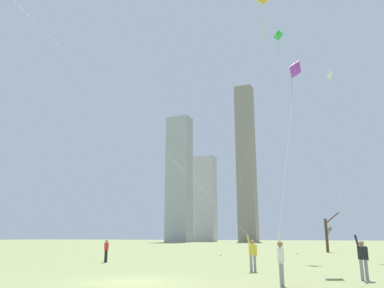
{
  "coord_description": "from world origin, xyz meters",
  "views": [
    {
      "loc": [
        8.66,
        -13.92,
        1.78
      ],
      "look_at": [
        0.0,
        6.0,
        7.1
      ],
      "focal_mm": 35.56,
      "sensor_mm": 36.0,
      "label": 1
    }
  ],
  "objects_px": {
    "kite_flyer_far_back_yellow": "(344,211)",
    "bystander_strolling_midfield": "(106,249)",
    "distant_kite_high_overhead_green": "(274,52)",
    "bare_tree_rightmost": "(327,233)",
    "kite_flyer_midfield_left_purple": "(286,197)",
    "distant_kite_low_near_trees_white": "(326,94)",
    "kite_flyer_foreground_left_teal": "(209,208)"
  },
  "relations": [
    {
      "from": "kite_flyer_far_back_yellow",
      "to": "bystander_strolling_midfield",
      "type": "distance_m",
      "value": 17.61
    },
    {
      "from": "bystander_strolling_midfield",
      "to": "kite_flyer_far_back_yellow",
      "type": "bearing_deg",
      "value": -20.25
    },
    {
      "from": "distant_kite_high_overhead_green",
      "to": "kite_flyer_far_back_yellow",
      "type": "bearing_deg",
      "value": -72.84
    },
    {
      "from": "bystander_strolling_midfield",
      "to": "distant_kite_high_overhead_green",
      "type": "distance_m",
      "value": 26.41
    },
    {
      "from": "bare_tree_rightmost",
      "to": "kite_flyer_far_back_yellow",
      "type": "bearing_deg",
      "value": -84.28
    },
    {
      "from": "kite_flyer_midfield_left_purple",
      "to": "distant_kite_low_near_trees_white",
      "type": "xyz_separation_m",
      "value": [
        1.02,
        21.42,
        12.4
      ]
    },
    {
      "from": "kite_flyer_midfield_left_purple",
      "to": "bare_tree_rightmost",
      "type": "relative_size",
      "value": 2.86
    },
    {
      "from": "kite_flyer_far_back_yellow",
      "to": "bystander_strolling_midfield",
      "type": "relative_size",
      "value": 7.65
    },
    {
      "from": "kite_flyer_foreground_left_teal",
      "to": "kite_flyer_midfield_left_purple",
      "type": "bearing_deg",
      "value": -20.15
    },
    {
      "from": "kite_flyer_foreground_left_teal",
      "to": "distant_kite_low_near_trees_white",
      "type": "height_order",
      "value": "distant_kite_low_near_trees_white"
    },
    {
      "from": "bystander_strolling_midfield",
      "to": "bare_tree_rightmost",
      "type": "bearing_deg",
      "value": 62.26
    },
    {
      "from": "kite_flyer_far_back_yellow",
      "to": "distant_kite_low_near_trees_white",
      "type": "bearing_deg",
      "value": 93.66
    },
    {
      "from": "kite_flyer_far_back_yellow",
      "to": "distant_kite_high_overhead_green",
      "type": "relative_size",
      "value": 0.53
    },
    {
      "from": "kite_flyer_midfield_left_purple",
      "to": "distant_kite_high_overhead_green",
      "type": "distance_m",
      "value": 26.94
    },
    {
      "from": "bare_tree_rightmost",
      "to": "distant_kite_high_overhead_green",
      "type": "bearing_deg",
      "value": -104.68
    },
    {
      "from": "kite_flyer_midfield_left_purple",
      "to": "kite_flyer_far_back_yellow",
      "type": "relative_size",
      "value": 1.09
    },
    {
      "from": "distant_kite_low_near_trees_white",
      "to": "bystander_strolling_midfield",
      "type": "bearing_deg",
      "value": -135.04
    },
    {
      "from": "kite_flyer_foreground_left_teal",
      "to": "kite_flyer_far_back_yellow",
      "type": "relative_size",
      "value": 1.29
    },
    {
      "from": "kite_flyer_foreground_left_teal",
      "to": "distant_kite_low_near_trees_white",
      "type": "relative_size",
      "value": 0.88
    },
    {
      "from": "kite_flyer_far_back_yellow",
      "to": "distant_kite_high_overhead_green",
      "type": "bearing_deg",
      "value": 107.16
    },
    {
      "from": "bystander_strolling_midfield",
      "to": "distant_kite_low_near_trees_white",
      "type": "bearing_deg",
      "value": 44.96
    },
    {
      "from": "bystander_strolling_midfield",
      "to": "bare_tree_rightmost",
      "type": "distance_m",
      "value": 28.57
    },
    {
      "from": "kite_flyer_midfield_left_purple",
      "to": "bystander_strolling_midfield",
      "type": "height_order",
      "value": "kite_flyer_midfield_left_purple"
    },
    {
      "from": "kite_flyer_foreground_left_teal",
      "to": "bare_tree_rightmost",
      "type": "bearing_deg",
      "value": 83.41
    },
    {
      "from": "distant_kite_low_near_trees_white",
      "to": "distant_kite_high_overhead_green",
      "type": "xyz_separation_m",
      "value": [
        -4.79,
        -1.24,
        5.05
      ]
    },
    {
      "from": "kite_flyer_midfield_left_purple",
      "to": "kite_flyer_foreground_left_teal",
      "type": "xyz_separation_m",
      "value": [
        -4.24,
        1.56,
        -0.21
      ]
    },
    {
      "from": "distant_kite_high_overhead_green",
      "to": "bare_tree_rightmost",
      "type": "relative_size",
      "value": 4.95
    },
    {
      "from": "distant_kite_low_near_trees_white",
      "to": "kite_flyer_far_back_yellow",
      "type": "bearing_deg",
      "value": -86.34
    },
    {
      "from": "distant_kite_low_near_trees_white",
      "to": "kite_flyer_foreground_left_teal",
      "type": "bearing_deg",
      "value": -104.84
    },
    {
      "from": "bare_tree_rightmost",
      "to": "kite_flyer_midfield_left_purple",
      "type": "bearing_deg",
      "value": -88.62
    },
    {
      "from": "kite_flyer_midfield_left_purple",
      "to": "bare_tree_rightmost",
      "type": "bearing_deg",
      "value": 91.38
    },
    {
      "from": "kite_flyer_midfield_left_purple",
      "to": "bystander_strolling_midfield",
      "type": "xyz_separation_m",
      "value": [
        -14.05,
        6.37,
        -2.57
      ]
    }
  ]
}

